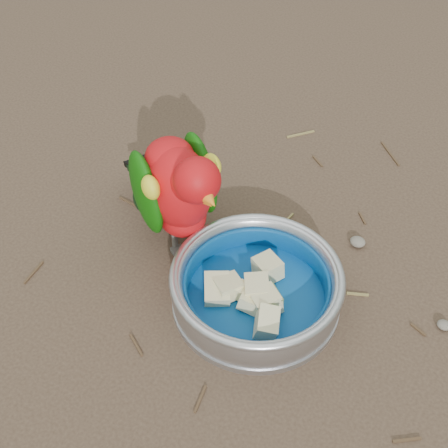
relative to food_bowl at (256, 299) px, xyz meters
The scene contains 6 objects.
ground 0.03m from the food_bowl, 83.19° to the right, with size 60.00×60.00×0.00m, color #473529.
food_bowl is the anchor object (origin of this frame).
bowl_wall 0.03m from the food_bowl, ahead, with size 0.23×0.23×0.04m, color #B2B2BA, non-canonical shape.
fruit_wedges 0.02m from the food_bowl, ahead, with size 0.14×0.14×0.03m, color beige, non-canonical shape.
lory_parrot 0.18m from the food_bowl, 162.41° to the left, with size 0.11×0.24×0.19m, color #BA0D11, non-canonical shape.
ground_debris 0.05m from the food_bowl, 12.21° to the left, with size 0.90×0.80×0.01m, color olive, non-canonical shape.
Camera 1 is at (0.21, -0.46, 0.69)m, focal length 50.00 mm.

